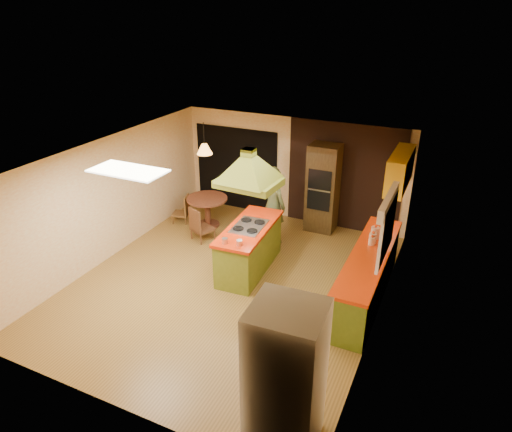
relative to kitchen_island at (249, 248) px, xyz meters
The scene contains 21 objects.
ground 0.78m from the kitchen_island, 100.96° to the right, with size 6.50×6.50×0.00m, color olive.
room_walls 0.99m from the kitchen_island, 100.96° to the right, with size 5.50×6.50×6.50m.
ceiling_plane 2.11m from the kitchen_island, 100.96° to the right, with size 6.50×6.50×0.00m, color silver.
brick_panel 2.96m from the kitchen_island, 66.65° to the left, with size 2.64×0.03×2.50m, color #381E14.
nook_opening 3.13m from the kitchen_island, 121.66° to the left, with size 2.20×0.03×2.10m, color black.
right_counter 2.33m from the kitchen_island, ahead, with size 0.62×3.05×0.92m.
upper_cabinets 3.27m from the kitchen_island, 33.00° to the left, with size 0.34×1.40×0.70m, color yellow.
window_right 2.89m from the kitchen_island, ahead, with size 0.12×1.35×1.06m.
fluor_panel 2.96m from the kitchen_island, 123.97° to the right, with size 1.20×0.60×0.03m, color white.
kitchen_island is the anchor object (origin of this frame).
range_hood 1.77m from the kitchen_island, 97.13° to the right, with size 1.16×0.86×0.80m.
man 1.36m from the kitchen_island, 92.20° to the left, with size 0.64×0.42×1.75m, color #49512B.
refrigerator 4.02m from the kitchen_island, 58.36° to the right, with size 0.81×0.76×1.96m, color silver.
wall_oven 2.51m from the kitchen_island, 72.37° to the left, with size 0.68×0.60×2.05m.
dining_table 2.21m from the kitchen_island, 142.24° to the left, with size 0.96×0.96×0.72m.
chair_left 2.76m from the kitchen_island, 152.87° to the left, with size 0.38×0.38×0.69m, color brown, non-canonical shape.
chair_near 1.66m from the kitchen_island, 154.82° to the left, with size 0.44×0.44×0.80m, color brown, non-canonical shape.
pendant_lamp 2.63m from the kitchen_island, 142.24° to the left, with size 0.36×0.36×0.23m, color #FF9E3F.
canister_large 2.42m from the kitchen_island, 14.55° to the left, with size 0.15×0.15×0.23m, color beige.
canister_medium 2.38m from the kitchen_island, ahead, with size 0.13×0.13×0.19m, color beige.
canister_small 2.36m from the kitchen_island, ahead, with size 0.11×0.11×0.15m, color #FDEFCB.
Camera 1 is at (3.55, -6.46, 4.87)m, focal length 32.00 mm.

